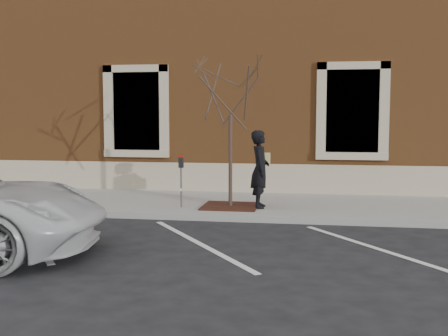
# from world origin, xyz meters

# --- Properties ---
(ground) EXTENTS (120.00, 120.00, 0.00)m
(ground) POSITION_xyz_m (0.00, 0.00, 0.00)
(ground) COLOR #28282B
(ground) RESTS_ON ground
(sidewalk_near) EXTENTS (40.00, 3.50, 0.15)m
(sidewalk_near) POSITION_xyz_m (0.00, 1.75, 0.07)
(sidewalk_near) COLOR gray
(sidewalk_near) RESTS_ON ground
(curb_near) EXTENTS (40.00, 0.12, 0.15)m
(curb_near) POSITION_xyz_m (0.00, -0.05, 0.07)
(curb_near) COLOR #9E9E99
(curb_near) RESTS_ON ground
(parking_stripes) EXTENTS (28.00, 4.40, 0.01)m
(parking_stripes) POSITION_xyz_m (0.00, -2.20, 0.00)
(parking_stripes) COLOR silver
(parking_stripes) RESTS_ON ground
(building_civic) EXTENTS (40.00, 8.62, 8.00)m
(building_civic) POSITION_xyz_m (0.00, 7.74, 4.00)
(building_civic) COLOR brown
(building_civic) RESTS_ON ground
(man) EXTENTS (0.47, 0.68, 1.80)m
(man) POSITION_xyz_m (0.78, 0.96, 1.05)
(man) COLOR black
(man) RESTS_ON sidewalk_near
(parking_meter) EXTENTS (0.11, 0.09, 1.23)m
(parking_meter) POSITION_xyz_m (-1.03, 0.73, 1.00)
(parking_meter) COLOR #595B60
(parking_meter) RESTS_ON sidewalk_near
(tree_grate) EXTENTS (1.29, 1.29, 0.03)m
(tree_grate) POSITION_xyz_m (0.09, 0.97, 0.17)
(tree_grate) COLOR #3A1912
(tree_grate) RESTS_ON sidewalk_near
(sapling) EXTENTS (2.36, 2.36, 3.93)m
(sapling) POSITION_xyz_m (0.09, 0.97, 2.90)
(sapling) COLOR #402F27
(sapling) RESTS_ON sidewalk_near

